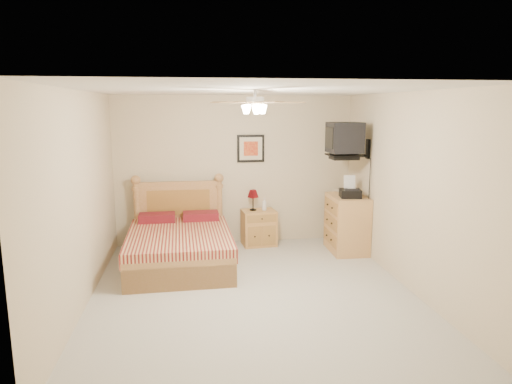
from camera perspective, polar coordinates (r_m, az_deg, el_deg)
The scene contains 17 objects.
floor at distance 5.90m, azimuth -0.39°, elevation -12.45°, with size 4.50×4.50×0.00m, color #A7A396.
ceiling at distance 5.43m, azimuth -0.43°, elevation 12.60°, with size 4.00×4.50×0.04m, color white.
wall_back at distance 7.74m, azimuth -2.66°, elevation 2.71°, with size 4.00×0.04×2.50m, color #C6B592.
wall_front at distance 3.38m, azimuth 4.79°, elevation -7.69°, with size 4.00×0.04×2.50m, color #C6B592.
wall_left at distance 5.63m, azimuth -21.03°, elevation -0.97°, with size 0.04×4.50×2.50m, color #C6B592.
wall_right at distance 6.13m, azimuth 18.47°, elevation 0.08°, with size 0.04×4.50×2.50m, color #C6B592.
bed at distance 6.72m, azimuth -9.60°, elevation -4.15°, with size 1.45×1.90×1.23m, color olive, non-canonical shape.
nightstand at distance 7.73m, azimuth 0.36°, elevation -4.48°, with size 0.55×0.41×0.60m, color #C07C3D.
table_lamp at distance 7.64m, azimuth -0.37°, elevation -1.01°, with size 0.19×0.19×0.35m, color #52080C, non-canonical shape.
lotion_bottle at distance 7.65m, azimuth 1.04°, elevation -1.54°, with size 0.08×0.08×0.21m, color silver.
framed_picture at distance 7.71m, azimuth -0.66°, elevation 5.46°, with size 0.46×0.04×0.46m, color black.
dresser at distance 7.50m, azimuth 11.29°, elevation -3.90°, with size 0.54×0.78×0.92m, color tan.
fax_machine at distance 7.24m, azimuth 11.73°, elevation 0.63°, with size 0.31×0.33×0.33m, color black, non-canonical shape.
magazine_lower at distance 7.66m, azimuth 10.23°, elevation 0.05°, with size 0.20×0.27×0.03m, color beige.
magazine_upper at distance 7.69m, azimuth 10.34°, elevation 0.25°, with size 0.20×0.27×0.02m, color gray.
wall_tv at distance 7.18m, azimuth 12.16°, elevation 6.37°, with size 0.56×0.46×0.58m, color black, non-canonical shape.
ceiling_fan at distance 5.23m, azimuth -0.12°, elevation 11.15°, with size 1.14×1.14×0.28m, color white, non-canonical shape.
Camera 1 is at (-0.73, -5.38, 2.31)m, focal length 32.00 mm.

